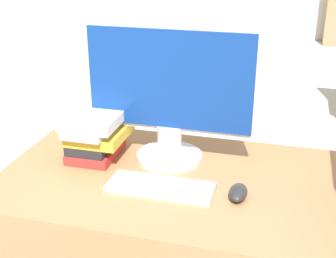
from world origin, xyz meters
TOP-DOWN VIEW (x-y plane):
  - monitor at (-0.08, 0.49)m, footprint 0.61×0.24m
  - keyboard at (-0.05, 0.26)m, footprint 0.34×0.13m
  - mouse at (0.20, 0.28)m, footprint 0.06×0.10m
  - book_stack at (-0.34, 0.44)m, footprint 0.20×0.27m

SIDE VIEW (x-z plane):
  - keyboard at x=-0.05m, z-range 0.75..0.77m
  - mouse at x=0.20m, z-range 0.75..0.79m
  - book_stack at x=-0.34m, z-range 0.76..0.93m
  - monitor at x=-0.08m, z-range 0.75..1.24m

